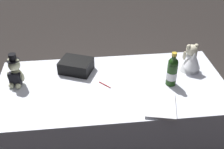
% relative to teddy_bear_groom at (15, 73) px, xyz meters
% --- Properties ---
extents(ground_plane, '(12.00, 12.00, 0.00)m').
position_rel_teddy_bear_groom_xyz_m(ground_plane, '(-0.76, 0.09, -0.84)').
color(ground_plane, '#2D2826').
extents(reception_table, '(1.86, 0.90, 0.72)m').
position_rel_teddy_bear_groom_xyz_m(reception_table, '(-0.76, 0.09, -0.48)').
color(reception_table, white).
rests_on(reception_table, ground_plane).
extents(teddy_bear_groom, '(0.14, 0.13, 0.28)m').
position_rel_teddy_bear_groom_xyz_m(teddy_bear_groom, '(0.00, 0.00, 0.00)').
color(teddy_bear_groom, beige).
rests_on(teddy_bear_groom, reception_table).
extents(teddy_bear_bride, '(0.18, 0.22, 0.25)m').
position_rel_teddy_bear_groom_xyz_m(teddy_bear_bride, '(-1.45, -0.05, -0.01)').
color(teddy_bear_bride, white).
rests_on(teddy_bear_bride, reception_table).
extents(champagne_bottle, '(0.08, 0.08, 0.29)m').
position_rel_teddy_bear_groom_xyz_m(champagne_bottle, '(-1.23, 0.13, 0.01)').
color(champagne_bottle, '#1C4114').
rests_on(champagne_bottle, reception_table).
extents(signing_pen, '(0.09, 0.10, 0.01)m').
position_rel_teddy_bear_groom_xyz_m(signing_pen, '(-0.70, 0.10, -0.11)').
color(signing_pen, maroon).
rests_on(signing_pen, reception_table).
extents(gift_case_black, '(0.32, 0.29, 0.11)m').
position_rel_teddy_bear_groom_xyz_m(gift_case_black, '(-0.48, -0.15, -0.06)').
color(gift_case_black, black).
rests_on(gift_case_black, reception_table).
extents(guestbook, '(0.28, 0.34, 0.02)m').
position_rel_teddy_bear_groom_xyz_m(guestbook, '(-1.08, 0.39, -0.10)').
color(guestbook, white).
rests_on(guestbook, reception_table).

